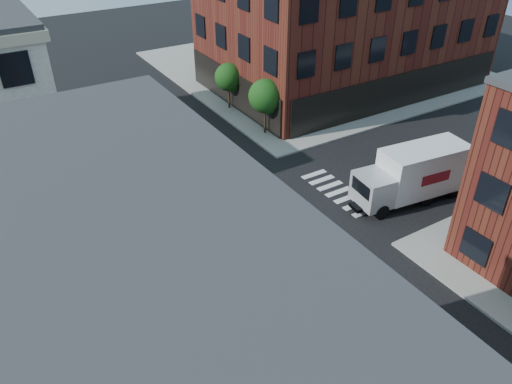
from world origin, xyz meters
name	(u,v)px	position (x,y,z in m)	size (l,w,h in m)	color
ground	(249,224)	(0.00, 0.00, 0.00)	(120.00, 120.00, 0.00)	black
sidewalk_ne	(315,67)	(21.00, 21.00, 0.07)	(30.00, 30.00, 0.15)	gray
building_ne	(347,22)	(20.50, 16.00, 6.00)	(25.00, 16.00, 12.00)	#451511
tree_near	(266,98)	(7.56, 9.98, 3.16)	(2.69, 2.69, 4.49)	black
tree_far	(229,78)	(7.56, 15.98, 2.87)	(2.43, 2.43, 4.07)	black
signal_pole	(193,300)	(-6.72, -6.68, 2.86)	(1.29, 1.24, 4.60)	black
box_truck	(414,174)	(10.46, -3.04, 1.87)	(8.13, 3.31, 3.59)	silver
traffic_cone	(207,281)	(-4.59, -3.45, 0.31)	(0.43, 0.43, 0.64)	#FF680B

